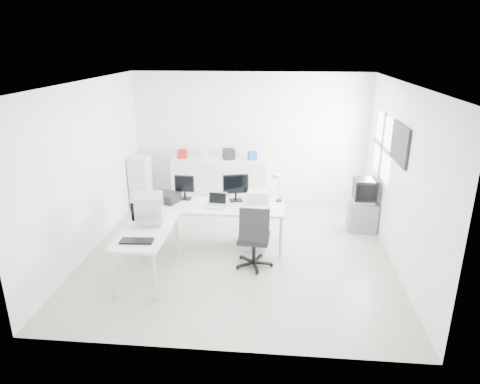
# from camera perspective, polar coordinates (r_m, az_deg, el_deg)

# --- Properties ---
(floor) EXTENTS (5.00, 5.00, 0.01)m
(floor) POSITION_cam_1_polar(r_m,az_deg,el_deg) (7.36, -0.15, -7.88)
(floor) COLOR beige
(floor) RESTS_ON ground
(ceiling) EXTENTS (5.00, 5.00, 0.01)m
(ceiling) POSITION_cam_1_polar(r_m,az_deg,el_deg) (6.57, -0.17, 14.39)
(ceiling) COLOR white
(ceiling) RESTS_ON back_wall
(back_wall) EXTENTS (5.00, 0.02, 2.80)m
(back_wall) POSITION_cam_1_polar(r_m,az_deg,el_deg) (9.25, 1.34, 7.07)
(back_wall) COLOR white
(back_wall) RESTS_ON floor
(left_wall) EXTENTS (0.02, 5.00, 2.80)m
(left_wall) POSITION_cam_1_polar(r_m,az_deg,el_deg) (7.49, -19.60, 2.97)
(left_wall) COLOR white
(left_wall) RESTS_ON floor
(right_wall) EXTENTS (0.02, 5.00, 2.80)m
(right_wall) POSITION_cam_1_polar(r_m,az_deg,el_deg) (7.06, 20.51, 1.90)
(right_wall) COLOR white
(right_wall) RESTS_ON floor
(window) EXTENTS (0.02, 1.20, 1.10)m
(window) POSITION_cam_1_polar(r_m,az_deg,el_deg) (8.13, 18.48, 5.79)
(window) COLOR white
(window) RESTS_ON right_wall
(wall_picture) EXTENTS (0.04, 0.90, 0.60)m
(wall_picture) POSITION_cam_1_polar(r_m,az_deg,el_deg) (7.02, 20.55, 6.05)
(wall_picture) COLOR black
(wall_picture) RESTS_ON right_wall
(main_desk) EXTENTS (2.40, 0.80, 0.75)m
(main_desk) POSITION_cam_1_polar(r_m,az_deg,el_deg) (7.42, -3.46, -4.46)
(main_desk) COLOR silver
(main_desk) RESTS_ON floor
(side_desk) EXTENTS (0.70, 1.40, 0.75)m
(side_desk) POSITION_cam_1_polar(r_m,az_deg,el_deg) (6.64, -12.25, -7.92)
(side_desk) COLOR silver
(side_desk) RESTS_ON floor
(drawer_pedestal) EXTENTS (0.40, 0.50, 0.60)m
(drawer_pedestal) POSITION_cam_1_polar(r_m,az_deg,el_deg) (7.43, 1.97, -5.04)
(drawer_pedestal) COLOR silver
(drawer_pedestal) RESTS_ON floor
(inkjet_printer) EXTENTS (0.52, 0.46, 0.15)m
(inkjet_printer) POSITION_cam_1_polar(r_m,az_deg,el_deg) (7.52, -9.83, -0.69)
(inkjet_printer) COLOR black
(inkjet_printer) RESTS_ON main_desk
(lcd_monitor_small) EXTENTS (0.36, 0.22, 0.43)m
(lcd_monitor_small) POSITION_cam_1_polar(r_m,az_deg,el_deg) (7.54, -7.40, 0.62)
(lcd_monitor_small) COLOR black
(lcd_monitor_small) RESTS_ON main_desk
(lcd_monitor_large) EXTENTS (0.47, 0.28, 0.46)m
(lcd_monitor_large) POSITION_cam_1_polar(r_m,az_deg,el_deg) (7.39, -0.58, 0.51)
(lcd_monitor_large) COLOR black
(lcd_monitor_large) RESTS_ON main_desk
(laptop) EXTENTS (0.40, 0.41, 0.24)m
(laptop) POSITION_cam_1_polar(r_m,az_deg,el_deg) (7.14, -3.26, -1.18)
(laptop) COLOR #B7B7BA
(laptop) RESTS_ON main_desk
(white_keyboard) EXTENTS (0.45, 0.27, 0.02)m
(white_keyboard) POSITION_cam_1_polar(r_m,az_deg,el_deg) (7.07, 1.51, -2.31)
(white_keyboard) COLOR silver
(white_keyboard) RESTS_ON main_desk
(white_mouse) EXTENTS (0.06, 0.06, 0.06)m
(white_mouse) POSITION_cam_1_polar(r_m,az_deg,el_deg) (7.10, 3.96, -2.09)
(white_mouse) COLOR silver
(white_mouse) RESTS_ON main_desk
(laser_printer) EXTENTS (0.37, 0.32, 0.21)m
(laser_printer) POSITION_cam_1_polar(r_m,az_deg,el_deg) (7.38, 2.49, -0.58)
(laser_printer) COLOR #BDBDBD
(laser_printer) RESTS_ON main_desk
(desk_lamp) EXTENTS (0.22, 0.22, 0.53)m
(desk_lamp) POSITION_cam_1_polar(r_m,az_deg,el_deg) (7.39, 5.25, 0.70)
(desk_lamp) COLOR silver
(desk_lamp) RESTS_ON main_desk
(crt_monitor) EXTENTS (0.43, 0.43, 0.42)m
(crt_monitor) POSITION_cam_1_polar(r_m,az_deg,el_deg) (6.62, -11.98, -2.42)
(crt_monitor) COLOR #B7B7BA
(crt_monitor) RESTS_ON side_desk
(black_keyboard) EXTENTS (0.46, 0.21, 0.03)m
(black_keyboard) POSITION_cam_1_polar(r_m,az_deg,el_deg) (6.13, -13.60, -6.36)
(black_keyboard) COLOR black
(black_keyboard) RESTS_ON side_desk
(office_chair) EXTENTS (0.65, 0.65, 1.07)m
(office_chair) POSITION_cam_1_polar(r_m,az_deg,el_deg) (6.69, 1.88, -5.75)
(office_chair) COLOR #26282C
(office_chair) RESTS_ON floor
(tv_cabinet) EXTENTS (0.51, 0.42, 0.55)m
(tv_cabinet) POSITION_cam_1_polar(r_m,az_deg,el_deg) (8.34, 15.97, -3.18)
(tv_cabinet) COLOR slate
(tv_cabinet) RESTS_ON floor
(crt_tv) EXTENTS (0.50, 0.48, 0.45)m
(crt_tv) POSITION_cam_1_polar(r_m,az_deg,el_deg) (8.17, 16.29, 0.08)
(crt_tv) COLOR black
(crt_tv) RESTS_ON tv_cabinet
(sideboard) EXTENTS (2.03, 0.51, 1.01)m
(sideboard) POSITION_cam_1_polar(r_m,az_deg,el_deg) (9.29, -2.68, 1.42)
(sideboard) COLOR silver
(sideboard) RESTS_ON floor
(clutter_box_a) EXTENTS (0.19, 0.17, 0.19)m
(clutter_box_a) POSITION_cam_1_polar(r_m,az_deg,el_deg) (9.27, -7.67, 5.09)
(clutter_box_a) COLOR #AF1B19
(clutter_box_a) RESTS_ON sideboard
(clutter_box_b) EXTENTS (0.14, 0.12, 0.14)m
(clutter_box_b) POSITION_cam_1_polar(r_m,az_deg,el_deg) (9.18, -4.60, 4.89)
(clutter_box_b) COLOR silver
(clutter_box_b) RESTS_ON sideboard
(clutter_box_c) EXTENTS (0.29, 0.28, 0.22)m
(clutter_box_c) POSITION_cam_1_polar(r_m,az_deg,el_deg) (9.10, -1.49, 5.10)
(clutter_box_c) COLOR black
(clutter_box_c) RESTS_ON sideboard
(clutter_box_d) EXTENTS (0.22, 0.20, 0.17)m
(clutter_box_d) POSITION_cam_1_polar(r_m,az_deg,el_deg) (9.06, 1.66, 4.87)
(clutter_box_d) COLOR #183CA9
(clutter_box_d) RESTS_ON sideboard
(clutter_bottle) EXTENTS (0.07, 0.07, 0.22)m
(clutter_bottle) POSITION_cam_1_polar(r_m,az_deg,el_deg) (9.37, -9.41, 5.26)
(clutter_bottle) COLOR silver
(clutter_bottle) RESTS_ON sideboard
(filing_cabinet) EXTENTS (0.38, 0.46, 1.10)m
(filing_cabinet) POSITION_cam_1_polar(r_m,az_deg,el_deg) (9.33, -13.08, 1.27)
(filing_cabinet) COLOR silver
(filing_cabinet) RESTS_ON floor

